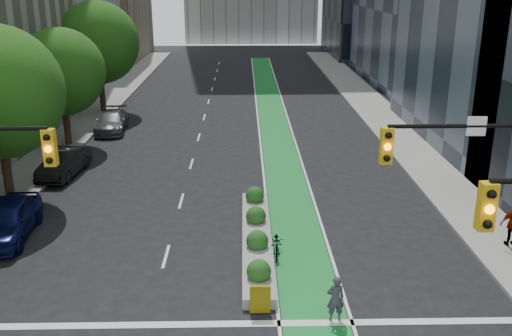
{
  "coord_description": "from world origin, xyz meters",
  "views": [
    {
      "loc": [
        0.7,
        -14.78,
        10.76
      ],
      "look_at": [
        1.2,
        8.23,
        3.0
      ],
      "focal_mm": 40.0,
      "sensor_mm": 36.0,
      "label": 1
    }
  ],
  "objects_px": {
    "parked_car_left_near": "(7,219)",
    "parked_car_left_mid": "(64,163)",
    "cyclist": "(335,299)",
    "parked_car_left_far": "(112,122)",
    "median_planter": "(257,236)",
    "bicycle": "(277,244)"
  },
  "relations": [
    {
      "from": "median_planter",
      "to": "parked_car_left_mid",
      "type": "xyz_separation_m",
      "value": [
        -10.7,
        9.0,
        0.38
      ]
    },
    {
      "from": "bicycle",
      "to": "parked_car_left_near",
      "type": "height_order",
      "value": "parked_car_left_near"
    },
    {
      "from": "bicycle",
      "to": "parked_car_left_mid",
      "type": "distance_m",
      "value": 15.2
    },
    {
      "from": "median_planter",
      "to": "parked_car_left_near",
      "type": "xyz_separation_m",
      "value": [
        -10.7,
        0.88,
        0.48
      ]
    },
    {
      "from": "parked_car_left_mid",
      "to": "parked_car_left_far",
      "type": "distance_m",
      "value": 9.78
    },
    {
      "from": "cyclist",
      "to": "parked_car_left_far",
      "type": "relative_size",
      "value": 0.32
    },
    {
      "from": "median_planter",
      "to": "parked_car_left_mid",
      "type": "relative_size",
      "value": 2.26
    },
    {
      "from": "parked_car_left_near",
      "to": "parked_car_left_mid",
      "type": "height_order",
      "value": "parked_car_left_near"
    },
    {
      "from": "parked_car_left_near",
      "to": "parked_car_left_mid",
      "type": "relative_size",
      "value": 1.1
    },
    {
      "from": "bicycle",
      "to": "parked_car_left_far",
      "type": "bearing_deg",
      "value": 122.31
    },
    {
      "from": "cyclist",
      "to": "median_planter",
      "type": "bearing_deg",
      "value": -73.17
    },
    {
      "from": "bicycle",
      "to": "parked_car_left_far",
      "type": "relative_size",
      "value": 0.35
    },
    {
      "from": "median_planter",
      "to": "parked_car_left_far",
      "type": "relative_size",
      "value": 2.06
    },
    {
      "from": "median_planter",
      "to": "parked_car_left_near",
      "type": "bearing_deg",
      "value": 175.3
    },
    {
      "from": "parked_car_left_far",
      "to": "cyclist",
      "type": "bearing_deg",
      "value": -66.94
    },
    {
      "from": "bicycle",
      "to": "parked_car_left_mid",
      "type": "bearing_deg",
      "value": 142.43
    },
    {
      "from": "median_planter",
      "to": "parked_car_left_far",
      "type": "height_order",
      "value": "parked_car_left_far"
    },
    {
      "from": "parked_car_left_near",
      "to": "parked_car_left_far",
      "type": "distance_m",
      "value": 17.9
    },
    {
      "from": "cyclist",
      "to": "parked_car_left_near",
      "type": "height_order",
      "value": "parked_car_left_near"
    },
    {
      "from": "median_planter",
      "to": "cyclist",
      "type": "xyz_separation_m",
      "value": [
        2.44,
        -5.68,
        0.44
      ]
    },
    {
      "from": "bicycle",
      "to": "cyclist",
      "type": "bearing_deg",
      "value": -67.68
    },
    {
      "from": "parked_car_left_mid",
      "to": "parked_car_left_far",
      "type": "relative_size",
      "value": 0.91
    }
  ]
}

